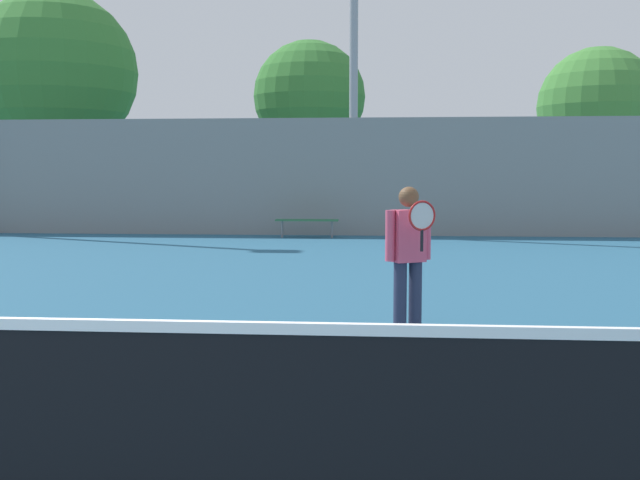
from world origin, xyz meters
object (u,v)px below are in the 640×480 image
at_px(light_pole_near_left, 354,18).
at_px(tree_dark_dense, 56,73).
at_px(tree_green_tall, 309,98).
at_px(tennis_player, 409,253).
at_px(tree_green_broad, 597,107).
at_px(bench_courtside_near, 307,221).

xyz_separation_m(light_pole_near_left, tree_dark_dense, (-10.94, 5.48, -0.66)).
height_order(light_pole_near_left, tree_green_tall, light_pole_near_left).
relative_size(tennis_player, tree_green_broad, 0.26).
bearing_deg(tree_green_broad, light_pole_near_left, -143.45).
height_order(bench_courtside_near, tree_green_tall, tree_green_tall).
relative_size(tree_green_broad, tree_dark_dense, 0.74).
xyz_separation_m(light_pole_near_left, tree_green_tall, (-1.89, 6.82, -1.48)).
height_order(light_pole_near_left, tree_green_broad, light_pole_near_left).
bearing_deg(tree_green_tall, tree_dark_dense, -171.55).
height_order(bench_courtside_near, tree_dark_dense, tree_dark_dense).
relative_size(tennis_player, tree_dark_dense, 0.19).
bearing_deg(bench_courtside_near, tennis_player, -79.32).
xyz_separation_m(light_pole_near_left, tree_green_broad, (8.29, 6.15, -1.96)).
bearing_deg(tree_green_tall, light_pole_near_left, -74.53).
bearing_deg(tree_green_broad, tennis_player, -110.57).
xyz_separation_m(tree_green_broad, tree_dark_dense, (-19.23, -0.67, 1.29)).
height_order(light_pole_near_left, tree_dark_dense, light_pole_near_left).
distance_m(tennis_player, bench_courtside_near, 12.38).
bearing_deg(tree_green_tall, tennis_player, -81.51).
distance_m(light_pole_near_left, tree_dark_dense, 12.25).
relative_size(light_pole_near_left, tree_green_broad, 1.65).
bearing_deg(tennis_player, tree_green_tall, 71.21).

